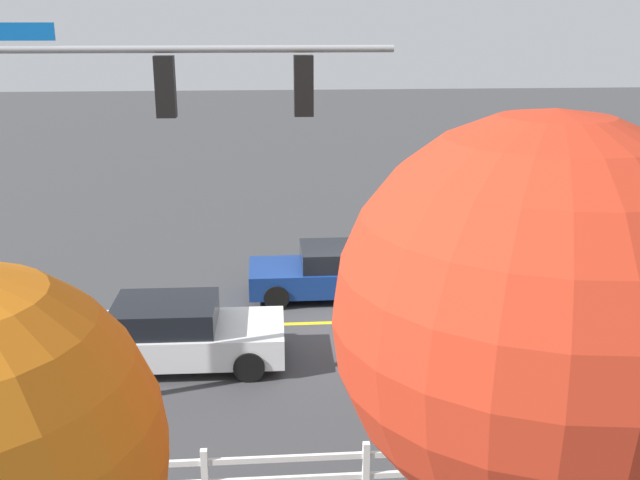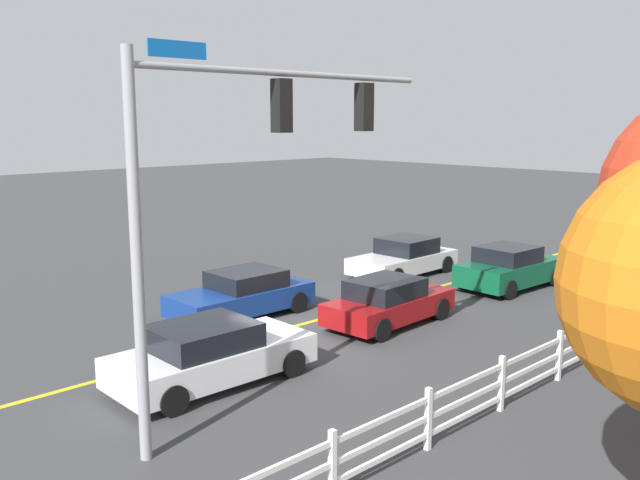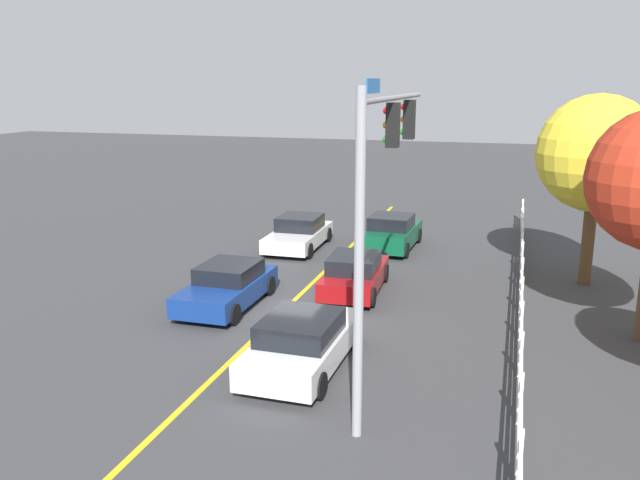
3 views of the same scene
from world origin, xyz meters
TOP-DOWN VIEW (x-y plane):
  - ground_plane at (0.00, 0.00)m, footprint 120.00×120.00m
  - lane_center_stripe at (-4.00, 0.00)m, footprint 28.00×0.16m
  - signal_assembly at (4.58, 3.93)m, footprint 7.03×0.37m
  - car_0 at (-2.27, 1.68)m, footprint 4.15×2.01m
  - car_2 at (0.20, -1.86)m, footprint 4.29×1.96m
  - car_3 at (-7.49, -2.05)m, footprint 4.42×2.08m
  - car_4 at (3.92, 1.88)m, footprint 4.55×2.07m
  - white_rail_fence at (-3.00, 7.08)m, footprint 26.10×0.10m
  - tree_0 at (-0.54, 10.31)m, footprint 3.81×3.81m

SIDE VIEW (x-z plane):
  - ground_plane at x=0.00m, z-range 0.00..0.00m
  - lane_center_stripe at x=-4.00m, z-range 0.00..0.01m
  - white_rail_fence at x=-3.00m, z-range 0.03..1.18m
  - car_0 at x=-2.27m, z-range -0.02..1.33m
  - car_3 at x=-7.49m, z-range -0.04..1.35m
  - car_2 at x=0.20m, z-range -0.02..1.33m
  - car_4 at x=3.92m, z-range -0.02..1.38m
  - tree_0 at x=-0.54m, z-range 1.25..7.63m
  - signal_assembly at x=4.58m, z-range 1.42..8.45m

